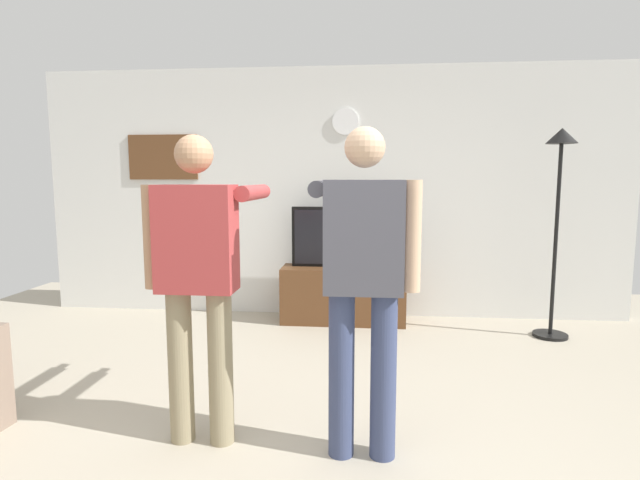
{
  "coord_description": "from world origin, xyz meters",
  "views": [
    {
      "loc": [
        0.4,
        -2.5,
        1.52
      ],
      "look_at": [
        0.05,
        1.2,
        1.05
      ],
      "focal_mm": 27.74,
      "sensor_mm": 36.0,
      "label": 1
    }
  ],
  "objects": [
    {
      "name": "back_wall",
      "position": [
        0.0,
        2.95,
        1.35
      ],
      "size": [
        6.4,
        0.1,
        2.7
      ],
      "primitive_type": "cube",
      "color": "silver",
      "rests_on": "ground_plane"
    },
    {
      "name": "person_standing_nearer_couch",
      "position": [
        0.39,
        0.08,
        1.01
      ],
      "size": [
        0.59,
        0.78,
        1.78
      ],
      "color": "#384266",
      "rests_on": "ground_plane"
    },
    {
      "name": "person_standing_nearer_lamp",
      "position": [
        -0.54,
        0.15,
        1.0
      ],
      "size": [
        0.61,
        0.78,
        1.75
      ],
      "color": "gray",
      "rests_on": "ground_plane"
    },
    {
      "name": "ground_plane",
      "position": [
        0.0,
        0.0,
        0.0
      ],
      "size": [
        8.4,
        8.4,
        0.0
      ],
      "primitive_type": "plane",
      "color": "#B2A893"
    },
    {
      "name": "tv_stand",
      "position": [
        0.16,
        2.6,
        0.29
      ],
      "size": [
        1.29,
        0.45,
        0.59
      ],
      "color": "brown",
      "rests_on": "ground_plane"
    },
    {
      "name": "framed_picture",
      "position": [
        -1.87,
        2.9,
        1.75
      ],
      "size": [
        0.79,
        0.04,
        0.49
      ],
      "primitive_type": "cube",
      "color": "brown"
    },
    {
      "name": "floor_lamp",
      "position": [
        2.17,
        2.3,
        1.41
      ],
      "size": [
        0.32,
        0.32,
        1.97
      ],
      "color": "black",
      "rests_on": "ground_plane"
    },
    {
      "name": "wall_clock",
      "position": [
        0.16,
        2.89,
        2.11
      ],
      "size": [
        0.28,
        0.03,
        0.28
      ],
      "primitive_type": "cylinder",
      "rotation": [
        1.57,
        0.0,
        0.0
      ],
      "color": "white"
    },
    {
      "name": "television",
      "position": [
        0.16,
        2.65,
        0.9
      ],
      "size": [
        1.09,
        0.07,
        0.63
      ],
      "color": "black",
      "rests_on": "tv_stand"
    }
  ]
}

